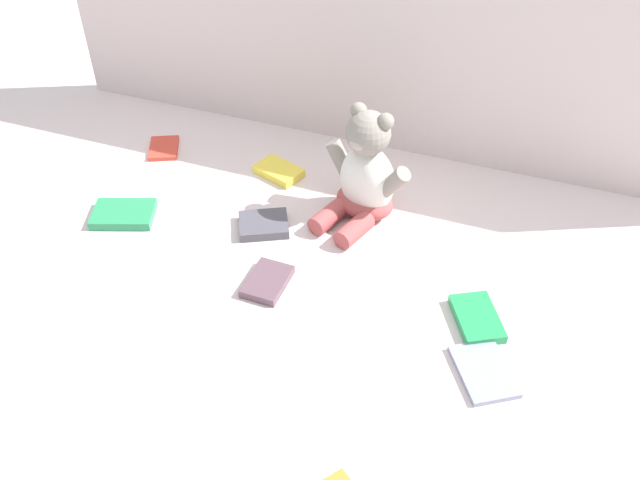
# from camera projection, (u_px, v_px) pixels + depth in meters

# --- Properties ---
(ground_plane) EXTENTS (3.20, 3.20, 0.00)m
(ground_plane) POSITION_uv_depth(u_px,v_px,m) (333.00, 245.00, 1.39)
(ground_plane) COLOR silver
(backdrop_drape) EXTENTS (1.63, 0.03, 0.58)m
(backdrop_drape) POSITION_uv_depth(u_px,v_px,m) (395.00, 30.00, 1.48)
(backdrop_drape) COLOR silver
(backdrop_drape) RESTS_ON ground_plane
(teddy_bear) EXTENTS (0.21, 0.21, 0.25)m
(teddy_bear) POSITION_uv_depth(u_px,v_px,m) (365.00, 178.00, 1.41)
(teddy_bear) COLOR white
(teddy_bear) RESTS_ON ground_plane
(book_case_0) EXTENTS (0.13, 0.12, 0.02)m
(book_case_0) POSITION_uv_depth(u_px,v_px,m) (263.00, 226.00, 1.42)
(book_case_0) COLOR #4D4B55
(book_case_0) RESTS_ON ground_plane
(book_case_2) EXTENTS (0.12, 0.14, 0.02)m
(book_case_2) POSITION_uv_depth(u_px,v_px,m) (477.00, 319.00, 1.23)
(book_case_2) COLOR #249550
(book_case_2) RESTS_ON ground_plane
(book_case_3) EXTENTS (0.14, 0.15, 0.01)m
(book_case_3) POSITION_uv_depth(u_px,v_px,m) (484.00, 371.00, 1.15)
(book_case_3) COLOR #8B8EA9
(book_case_3) RESTS_ON ground_plane
(book_case_4) EXTENTS (0.15, 0.13, 0.02)m
(book_case_4) POSITION_uv_depth(u_px,v_px,m) (124.00, 214.00, 1.45)
(book_case_4) COLOR #2A8D57
(book_case_4) RESTS_ON ground_plane
(book_case_5) EXTENTS (0.10, 0.11, 0.01)m
(book_case_5) POSITION_uv_depth(u_px,v_px,m) (164.00, 148.00, 1.65)
(book_case_5) COLOR red
(book_case_5) RESTS_ON ground_plane
(book_case_6) EXTENTS (0.12, 0.10, 0.02)m
(book_case_6) POSITION_uv_depth(u_px,v_px,m) (279.00, 171.00, 1.57)
(book_case_6) COLOR yellow
(book_case_6) RESTS_ON ground_plane
(book_case_7) EXTENTS (0.07, 0.10, 0.02)m
(book_case_7) POSITION_uv_depth(u_px,v_px,m) (267.00, 282.00, 1.30)
(book_case_7) COLOR #5F4551
(book_case_7) RESTS_ON ground_plane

